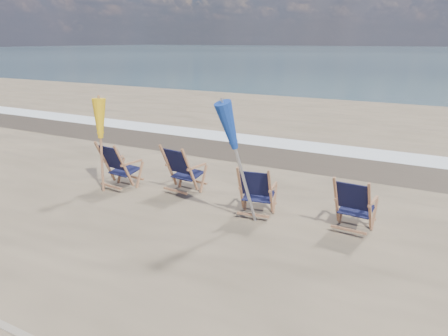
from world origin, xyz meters
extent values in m
cube|color=silver|center=(0.00, 8.30, 0.00)|extent=(200.00, 1.40, 0.01)
cube|color=#42362A|center=(0.00, 6.80, 0.00)|extent=(200.00, 2.60, 0.00)
cylinder|color=#9C6746|center=(-2.96, 1.98, 1.02)|extent=(0.06, 0.06, 2.04)
cone|color=yellow|center=(-2.96, 1.98, 1.57)|extent=(0.30, 0.30, 0.85)
cylinder|color=#A5A5AD|center=(0.57, 1.81, 1.18)|extent=(0.06, 0.06, 2.37)
cone|color=navy|center=(0.57, 1.81, 1.89)|extent=(0.30, 0.30, 0.85)
camera|label=1|loc=(3.93, -4.78, 3.26)|focal=35.00mm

